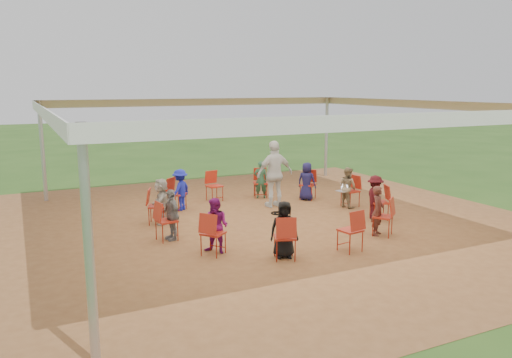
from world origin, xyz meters
name	(u,v)px	position (x,y,z in m)	size (l,w,h in m)	color
ground	(270,222)	(0.00, 0.00, 0.00)	(80.00, 80.00, 0.00)	#2B5019
dirt_patch	(270,221)	(0.00, 0.00, 0.01)	(13.00, 13.00, 0.00)	brown
tent	(270,129)	(0.00, 0.00, 2.37)	(10.33, 10.33, 3.00)	#B2B2B7
chair_0	(350,191)	(2.81, 0.43, 0.45)	(0.42, 0.44, 0.90)	#B12615
chair_1	(308,185)	(2.22, 1.77, 0.45)	(0.42, 0.44, 0.90)	#B12615
chair_2	(260,183)	(1.03, 2.64, 0.45)	(0.42, 0.44, 0.90)	#B12615
chair_3	(214,186)	(-0.43, 2.81, 0.45)	(0.42, 0.44, 0.90)	#B12615
chair_4	(177,194)	(-1.77, 2.22, 0.45)	(0.42, 0.44, 0.90)	#B12615
chair_5	(157,206)	(-2.64, 1.03, 0.45)	(0.42, 0.44, 0.90)	#B12615
chair_6	(167,221)	(-2.81, -0.43, 0.45)	(0.42, 0.44, 0.90)	#B12615
chair_7	(213,234)	(-2.22, -1.77, 0.45)	(0.42, 0.44, 0.90)	#B12615
chair_8	(285,238)	(-1.03, -2.64, 0.45)	(0.42, 0.44, 0.90)	#B12615
chair_9	(350,231)	(0.43, -2.81, 0.45)	(0.42, 0.44, 0.90)	#B12615
chair_10	(383,217)	(1.77, -2.22, 0.45)	(0.42, 0.44, 0.90)	#B12615
chair_11	(379,202)	(2.64, -1.03, 0.45)	(0.42, 0.44, 0.90)	#B12615
person_seated_0	(348,187)	(2.69, 0.41, 0.58)	(0.56, 0.32, 1.15)	#8B7554
person_seated_1	(307,181)	(2.12, 1.70, 0.58)	(0.56, 0.31, 1.15)	#191745
person_seated_2	(261,180)	(0.99, 2.53, 0.58)	(0.42, 0.28, 1.15)	#295538
person_seated_3	(180,190)	(-1.70, 2.12, 0.58)	(0.74, 0.37, 1.15)	#171EA2
person_seated_4	(162,201)	(-2.53, 0.99, 0.58)	(1.07, 0.40, 1.15)	#A9A295
person_seated_5	(171,215)	(-2.69, -0.41, 0.58)	(0.67, 0.35, 1.15)	gray
person_seated_6	(216,226)	(-2.12, -1.70, 0.58)	(0.56, 0.32, 1.15)	#7C1564
person_seated_7	(284,229)	(-0.99, -2.53, 0.58)	(0.56, 0.31, 1.15)	black
person_seated_8	(378,211)	(1.70, -2.12, 0.58)	(0.42, 0.28, 1.15)	#532820
person_seated_9	(375,198)	(2.53, -0.99, 0.58)	(0.74, 0.37, 1.15)	#3B0B0F
standing_person	(275,174)	(0.86, 1.37, 0.95)	(1.11, 0.57, 1.90)	silver
cable_coil	(278,213)	(0.55, 0.59, 0.02)	(0.44, 0.44, 0.03)	black
laptop	(343,189)	(2.53, 0.38, 0.55)	(0.29, 0.34, 0.21)	#B7B7BC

